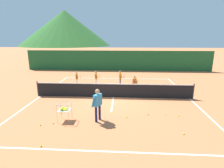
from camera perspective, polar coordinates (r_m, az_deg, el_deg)
ground_plane at (r=12.46m, az=0.50°, el=-4.19°), size 120.00×120.00×0.00m
line_baseline_near at (r=6.98m, az=-2.32°, el=-20.45°), size 10.23×0.08×0.01m
line_baseline_far at (r=18.08m, az=1.48°, el=1.79°), size 10.23×0.08×0.01m
line_sideline_west at (r=13.70m, az=-21.45°, el=-3.47°), size 0.08×11.93×0.01m
line_sideline_east at (r=13.23m, az=23.28°, el=-4.28°), size 0.08×11.93×0.01m
line_service_center at (r=12.45m, az=0.50°, el=-4.18°), size 0.08×5.06×0.01m
tennis_net at (r=12.30m, az=0.50°, el=-1.99°), size 10.69×0.08×1.05m
instructor at (r=8.79m, az=-4.58°, el=-5.69°), size 0.50×0.82×1.62m
student_0 at (r=15.41m, az=-11.02°, el=2.07°), size 0.51×0.54×1.23m
student_1 at (r=15.12m, az=-5.01°, el=2.19°), size 0.48×0.59×1.29m
student_2 at (r=15.07m, az=2.66°, el=2.26°), size 0.42×0.62×1.32m
student_3 at (r=13.75m, az=7.13°, el=0.64°), size 0.40×0.68×1.20m
ball_cart at (r=9.25m, az=-14.92°, el=-7.65°), size 0.58×0.58×0.90m
tennis_ball_0 at (r=8.53m, az=21.63°, el=-14.33°), size 0.07×0.07×0.07m
tennis_ball_1 at (r=10.23m, az=-15.64°, el=-8.86°), size 0.07×0.07×0.07m
tennis_ball_2 at (r=9.92m, az=11.25°, el=-9.35°), size 0.07×0.07×0.07m
tennis_ball_3 at (r=9.29m, az=-21.66°, el=-11.87°), size 0.07×0.07×0.07m
tennis_ball_4 at (r=10.21m, az=20.25°, el=-9.29°), size 0.07×0.07×0.07m
tennis_ball_5 at (r=10.11m, az=-4.81°, el=-8.62°), size 0.07×0.07×0.07m
tennis_ball_6 at (r=9.24m, az=-18.01°, el=-11.67°), size 0.07×0.07×0.07m
tennis_ball_7 at (r=10.23m, az=16.52°, el=-8.94°), size 0.07×0.07×0.07m
tennis_ball_8 at (r=9.45m, az=4.58°, el=-10.35°), size 0.07×0.07×0.07m
tennis_ball_9 at (r=7.69m, az=-21.49°, el=-17.69°), size 0.07×0.07×0.07m
windscreen_fence at (r=22.24m, az=1.91°, el=7.36°), size 22.51×0.08×2.43m
hill_0 at (r=92.34m, az=-14.56°, el=16.69°), size 42.77×42.77×16.18m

